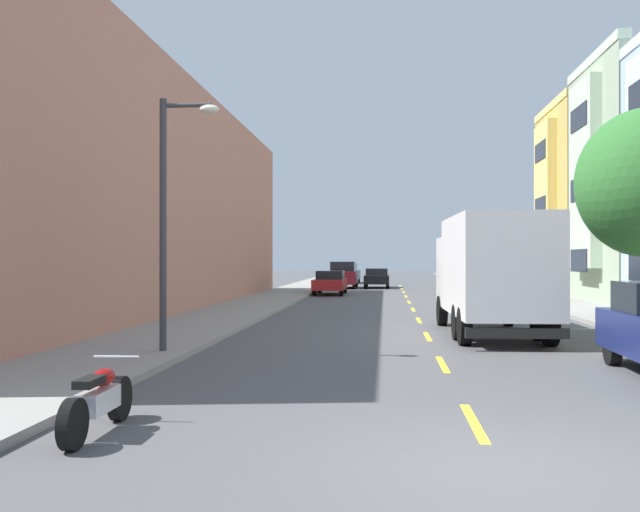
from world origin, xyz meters
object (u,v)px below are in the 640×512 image
at_px(street_lamp, 171,202).
at_px(parked_sedan_red, 330,282).
at_px(moving_black_sedan, 377,278).
at_px(parked_motorcycle, 98,401).
at_px(parked_sedan_forest, 454,275).
at_px(parked_suv_burgundy, 343,275).
at_px(parked_sedan_orange, 472,281).
at_px(parked_pickup_teal, 347,274).
at_px(delivery_box_truck, 491,269).

xyz_separation_m(street_lamp, parked_sedan_red, (1.45, 26.18, -2.71)).
bearing_deg(moving_black_sedan, parked_motorcycle, -93.99).
height_order(street_lamp, parked_sedan_forest, street_lamp).
distance_m(parked_suv_burgundy, parked_motorcycle, 41.60).
height_order(street_lamp, parked_suv_burgundy, street_lamp).
height_order(parked_sedan_orange, parked_motorcycle, parked_sedan_orange).
height_order(parked_sedan_forest, parked_pickup_teal, parked_pickup_teal).
height_order(parked_suv_burgundy, moving_black_sedan, parked_suv_burgundy).
height_order(parked_pickup_teal, parked_motorcycle, parked_pickup_teal).
distance_m(street_lamp, delivery_box_truck, 9.29).
bearing_deg(parked_pickup_teal, parked_suv_burgundy, -88.51).
xyz_separation_m(parked_sedan_orange, parked_pickup_teal, (-8.75, 15.52, 0.08)).
relative_size(delivery_box_truck, parked_suv_burgundy, 1.51).
height_order(moving_black_sedan, parked_motorcycle, moving_black_sedan).
distance_m(street_lamp, parked_pickup_teal, 44.88).
relative_size(delivery_box_truck, parked_sedan_orange, 1.60).
bearing_deg(street_lamp, parked_pickup_teal, 88.15).
height_order(street_lamp, moving_black_sedan, street_lamp).
bearing_deg(parked_pickup_teal, parked_motorcycle, -90.31).
height_order(parked_sedan_red, parked_sedan_forest, same).
relative_size(parked_sedan_red, parked_sedan_forest, 0.99).
bearing_deg(parked_sedan_orange, moving_black_sedan, 133.22).
height_order(parked_sedan_orange, moving_black_sedan, same).
relative_size(parked_sedan_orange, parked_sedan_forest, 0.99).
distance_m(parked_sedan_red, parked_motorcycle, 32.74).
distance_m(parked_sedan_red, parked_sedan_forest, 18.61).
bearing_deg(delivery_box_truck, parked_sedan_red, 106.44).
height_order(parked_sedan_forest, parked_suv_burgundy, parked_suv_burgundy).
height_order(parked_sedan_red, moving_black_sedan, same).
xyz_separation_m(street_lamp, parked_motorcycle, (1.17, -6.55, -3.04)).
height_order(street_lamp, delivery_box_truck, street_lamp).
bearing_deg(parked_sedan_red, parked_motorcycle, -90.49).
relative_size(parked_sedan_forest, parked_motorcycle, 2.22).
xyz_separation_m(parked_suv_burgundy, parked_motorcycle, (-0.53, -41.60, -0.58)).
height_order(delivery_box_truck, parked_sedan_red, delivery_box_truck).
relative_size(street_lamp, parked_motorcycle, 2.73).
xyz_separation_m(parked_sedan_red, parked_sedan_forest, (8.95, 16.31, 0.00)).
relative_size(parked_suv_burgundy, parked_motorcycle, 2.34).
bearing_deg(parked_sedan_red, street_lamp, -93.17).
xyz_separation_m(street_lamp, parked_sedan_orange, (10.20, 29.26, -2.71)).
distance_m(parked_sedan_red, parked_pickup_teal, 18.60).
bearing_deg(parked_sedan_red, moving_black_sedan, 74.38).
height_order(delivery_box_truck, parked_motorcycle, delivery_box_truck).
xyz_separation_m(parked_sedan_orange, parked_sedan_forest, (0.20, 13.23, 0.00)).
bearing_deg(parked_suv_burgundy, parked_sedan_red, -91.63).
bearing_deg(parked_sedan_forest, parked_sedan_red, -118.77).
relative_size(delivery_box_truck, parked_sedan_forest, 1.59).
xyz_separation_m(parked_suv_burgundy, parked_pickup_teal, (-0.25, 9.73, -0.16)).
distance_m(delivery_box_truck, parked_motorcycle, 13.28).
bearing_deg(street_lamp, parked_sedan_red, 86.83).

